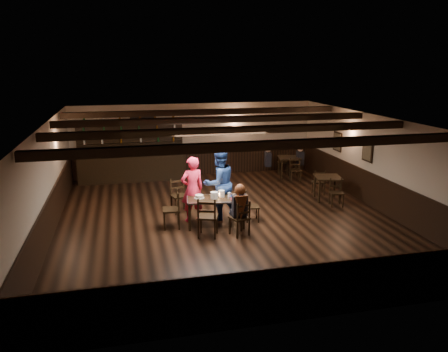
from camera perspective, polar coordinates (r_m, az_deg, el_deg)
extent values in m
plane|color=black|center=(12.03, 0.28, -5.63)|extent=(10.00, 10.00, 0.00)
cube|color=beige|center=(16.43, -3.79, 4.76)|extent=(9.00, 0.02, 2.70)
cube|color=beige|center=(7.11, 9.84, -8.97)|extent=(9.00, 0.02, 2.70)
cube|color=beige|center=(11.48, -22.12, -0.67)|extent=(0.02, 10.00, 2.70)
cube|color=beige|center=(13.38, 19.38, 1.66)|extent=(0.02, 10.00, 2.70)
cube|color=silver|center=(11.38, 0.30, 7.23)|extent=(9.00, 10.00, 0.02)
cube|color=black|center=(16.57, -3.73, 1.84)|extent=(9.00, 0.04, 1.00)
cube|color=black|center=(7.51, 9.46, -14.84)|extent=(9.00, 0.04, 1.00)
cube|color=black|center=(11.71, -21.58, -4.67)|extent=(0.04, 10.00, 1.00)
cube|color=black|center=(13.57, 18.97, -1.84)|extent=(0.04, 10.00, 1.00)
cube|color=black|center=(16.12, -10.52, 6.15)|extent=(0.90, 0.03, 1.00)
cube|color=black|center=(16.10, -10.51, 6.14)|extent=(0.80, 0.02, 0.90)
cube|color=black|center=(13.73, 18.26, 3.13)|extent=(0.03, 0.55, 0.65)
cube|color=#72664C|center=(13.72, 18.19, 3.13)|extent=(0.02, 0.45, 0.55)
cube|color=black|center=(15.36, 14.60, 4.38)|extent=(0.03, 0.55, 0.65)
cube|color=#72664C|center=(15.35, 14.54, 4.37)|extent=(0.02, 0.45, 0.55)
cube|color=black|center=(8.54, 5.01, 3.99)|extent=(8.90, 0.18, 0.18)
cube|color=black|center=(10.43, 1.58, 5.99)|extent=(8.90, 0.18, 0.18)
cube|color=black|center=(12.35, -0.79, 7.36)|extent=(8.90, 0.18, 0.18)
cube|color=black|center=(14.30, -2.54, 8.35)|extent=(8.90, 0.18, 0.18)
cube|color=black|center=(11.13, -4.50, -5.44)|extent=(0.07, 0.07, 0.71)
cube|color=black|center=(11.72, -4.58, -4.38)|extent=(0.07, 0.07, 0.71)
cube|color=black|center=(11.23, 2.58, -5.21)|extent=(0.07, 0.07, 0.71)
cube|color=black|center=(11.82, 2.14, -4.17)|extent=(0.07, 0.07, 0.71)
cube|color=black|center=(11.33, -1.09, -3.01)|extent=(1.59, 0.94, 0.04)
cube|color=#A5A8AD|center=(11.68, -1.23, -2.47)|extent=(1.49, 0.23, 0.04)
cube|color=#A5A8AD|center=(10.99, -0.93, -3.57)|extent=(1.49, 0.23, 0.04)
cube|color=#A5A8AD|center=(11.41, 2.60, -2.89)|extent=(0.13, 0.75, 0.04)
cube|color=#A5A8AD|center=(11.30, -4.81, -3.11)|extent=(0.13, 0.75, 0.04)
cube|color=black|center=(10.97, -0.91, -6.32)|extent=(0.05, 0.05, 0.48)
cube|color=black|center=(10.62, -1.18, -7.06)|extent=(0.05, 0.05, 0.48)
cube|color=black|center=(11.03, -3.01, -6.23)|extent=(0.05, 0.05, 0.48)
cube|color=black|center=(10.68, -3.35, -6.96)|extent=(0.05, 0.05, 0.48)
cube|color=black|center=(10.73, -2.13, -5.32)|extent=(0.60, 0.58, 0.05)
cube|color=black|center=(10.47, -2.30, -4.38)|extent=(0.46, 0.20, 0.51)
cube|color=black|center=(10.48, -2.29, -4.64)|extent=(0.39, 0.16, 0.06)
cube|color=black|center=(10.42, -2.31, -3.59)|extent=(0.39, 0.16, 0.06)
cube|color=black|center=(11.13, 2.29, -6.19)|extent=(0.04, 0.04, 0.43)
cube|color=black|center=(10.87, 3.32, -6.72)|extent=(0.04, 0.04, 0.43)
cube|color=black|center=(10.94, 0.75, -6.56)|extent=(0.04, 0.04, 0.43)
cube|color=black|center=(10.68, 1.76, -7.10)|extent=(0.04, 0.04, 0.43)
cube|color=black|center=(10.82, 2.04, -5.49)|extent=(0.52, 0.51, 0.04)
cube|color=black|center=(10.62, 2.57, -4.62)|extent=(0.40, 0.17, 0.45)
cube|color=black|center=(10.63, 2.57, -4.85)|extent=(0.34, 0.14, 0.05)
cube|color=black|center=(10.57, 2.58, -3.94)|extent=(0.34, 0.14, 0.05)
cube|color=black|center=(11.62, -7.84, -5.29)|extent=(0.04, 0.04, 0.47)
cube|color=black|center=(11.63, -6.01, -5.21)|extent=(0.04, 0.04, 0.47)
cube|color=black|center=(11.25, -7.77, -5.97)|extent=(0.04, 0.04, 0.47)
cube|color=black|center=(11.26, -5.89, -5.88)|extent=(0.04, 0.04, 0.47)
cube|color=black|center=(11.35, -6.92, -4.38)|extent=(0.46, 0.48, 0.04)
cube|color=black|center=(11.28, -6.02, -3.16)|extent=(0.07, 0.46, 0.49)
cube|color=black|center=(11.30, -6.01, -3.40)|extent=(0.05, 0.39, 0.05)
cube|color=black|center=(11.24, -6.04, -2.45)|extent=(0.05, 0.39, 0.05)
cube|color=black|center=(11.74, 4.53, -5.20)|extent=(0.04, 0.04, 0.38)
cube|color=black|center=(11.69, 3.06, -5.26)|extent=(0.04, 0.04, 0.38)
cube|color=black|center=(12.03, 4.28, -4.68)|extent=(0.04, 0.04, 0.38)
cube|color=black|center=(11.99, 2.84, -4.74)|extent=(0.04, 0.04, 0.38)
cube|color=black|center=(11.79, 3.69, -4.01)|extent=(0.41, 0.42, 0.04)
cube|color=black|center=(11.71, 2.97, -3.10)|extent=(0.08, 0.38, 0.40)
cube|color=black|center=(11.72, 2.97, -3.29)|extent=(0.07, 0.32, 0.04)
cube|color=black|center=(11.67, 2.98, -2.53)|extent=(0.07, 0.32, 0.04)
cube|color=black|center=(12.34, -6.33, -4.05)|extent=(0.04, 0.04, 0.46)
cube|color=black|center=(12.67, -6.89, -3.57)|extent=(0.04, 0.04, 0.46)
cube|color=black|center=(12.47, -4.67, -3.81)|extent=(0.04, 0.04, 0.46)
cube|color=black|center=(12.79, -5.26, -3.35)|extent=(0.04, 0.04, 0.46)
cube|color=black|center=(12.49, -5.81, -2.60)|extent=(0.53, 0.52, 0.04)
cube|color=black|center=(12.58, -6.13, -1.34)|extent=(0.45, 0.14, 0.48)
cube|color=black|center=(12.60, -6.12, -1.55)|extent=(0.38, 0.11, 0.05)
cube|color=black|center=(12.55, -6.15, -0.70)|extent=(0.38, 0.11, 0.05)
imported|color=#FF375D|center=(11.66, -4.16, -1.74)|extent=(0.72, 0.56, 1.77)
imported|color=navy|center=(11.80, -0.67, -0.97)|extent=(1.17, 1.04, 1.98)
cube|color=black|center=(10.91, 1.87, -4.87)|extent=(0.34, 0.34, 0.14)
cube|color=black|center=(10.71, 2.06, -3.86)|extent=(0.36, 0.21, 0.51)
cylinder|color=black|center=(10.64, 2.07, -2.67)|extent=(0.11, 0.36, 0.36)
sphere|color=#D8A384|center=(10.59, 2.08, -1.85)|extent=(0.22, 0.22, 0.22)
sphere|color=#381D0C|center=(10.56, 2.12, -1.84)|extent=(0.28, 0.28, 0.28)
cone|color=#381D0C|center=(10.59, 2.25, -4.20)|extent=(0.21, 0.21, 0.64)
cylinder|color=white|center=(11.35, -3.25, -2.85)|extent=(0.26, 0.26, 0.01)
cylinder|color=white|center=(11.34, -3.25, -2.65)|extent=(0.21, 0.21, 0.07)
cylinder|color=silver|center=(11.34, -3.25, -2.73)|extent=(0.23, 0.23, 0.04)
cylinder|color=white|center=(11.26, -1.28, -2.53)|extent=(0.19, 0.19, 0.18)
cylinder|color=white|center=(11.41, -0.30, -2.30)|extent=(0.15, 0.15, 0.18)
cylinder|color=#A5A8AD|center=(11.41, -0.85, -2.70)|extent=(0.05, 0.05, 0.03)
sphere|color=orange|center=(11.40, -0.86, -2.55)|extent=(0.03, 0.03, 0.03)
cylinder|color=silver|center=(11.26, 0.59, -2.80)|extent=(0.03, 0.03, 0.08)
cylinder|color=#A5A8AD|center=(11.31, 1.22, -2.67)|extent=(0.04, 0.04, 0.10)
cylinder|color=silver|center=(11.43, 0.67, -2.44)|extent=(0.07, 0.07, 0.11)
cube|color=maroon|center=(11.25, 1.74, -3.02)|extent=(0.35, 0.27, 0.00)
cube|color=navy|center=(11.48, 1.59, -2.65)|extent=(0.39, 0.35, 0.00)
cube|color=black|center=(16.04, -11.92, 1.30)|extent=(3.75, 0.60, 1.10)
cube|color=black|center=(15.92, -12.02, 3.32)|extent=(3.95, 0.70, 0.05)
cube|color=black|center=(16.18, -12.04, 3.41)|extent=(3.75, 0.10, 2.20)
cube|color=black|center=(16.04, -12.08, 4.22)|extent=(3.65, 0.22, 0.03)
cube|color=black|center=(15.98, -12.15, 5.45)|extent=(3.65, 0.22, 0.03)
cube|color=black|center=(15.93, -12.22, 6.70)|extent=(3.65, 0.22, 0.03)
cube|color=black|center=(13.83, 13.40, -0.14)|extent=(0.91, 0.91, 0.04)
cube|color=black|center=(13.56, 12.34, -2.03)|extent=(0.05, 0.05, 0.71)
cube|color=black|center=(14.15, 11.76, -1.29)|extent=(0.05, 0.05, 0.71)
cube|color=black|center=(13.72, 14.91, -1.99)|extent=(0.05, 0.05, 0.71)
cube|color=black|center=(14.30, 14.23, -1.26)|extent=(0.05, 0.05, 0.71)
cube|color=black|center=(16.36, 8.52, 2.37)|extent=(0.92, 0.92, 0.04)
cube|color=black|center=(16.09, 7.54, 0.83)|extent=(0.05, 0.05, 0.71)
cube|color=black|center=(16.70, 7.20, 1.35)|extent=(0.05, 0.05, 0.71)
cube|color=black|center=(16.20, 9.77, 0.83)|extent=(0.05, 0.05, 0.71)
cube|color=black|center=(16.81, 9.36, 1.36)|extent=(0.05, 0.05, 0.71)
cube|color=black|center=(16.05, 5.75, 2.22)|extent=(0.28, 0.39, 0.52)
sphere|color=#D8A384|center=(15.98, 5.78, 3.43)|extent=(0.20, 0.20, 0.20)
sphere|color=black|center=(15.98, 5.78, 3.54)|extent=(0.21, 0.21, 0.21)
cube|color=black|center=(16.45, 9.90, 2.33)|extent=(0.23, 0.36, 0.49)
sphere|color=#D8A384|center=(16.38, 9.95, 3.47)|extent=(0.19, 0.19, 0.19)
sphere|color=black|center=(16.38, 9.95, 3.56)|extent=(0.20, 0.20, 0.20)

